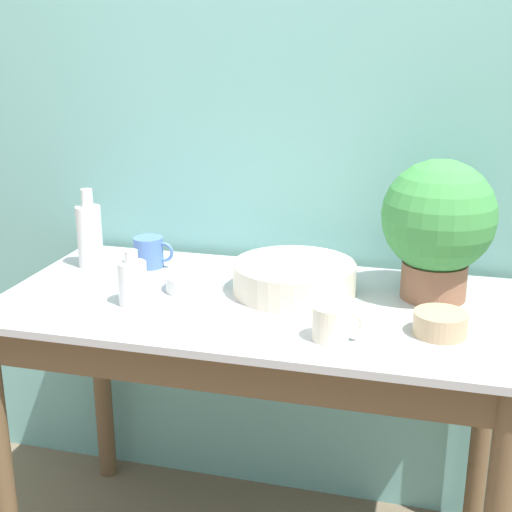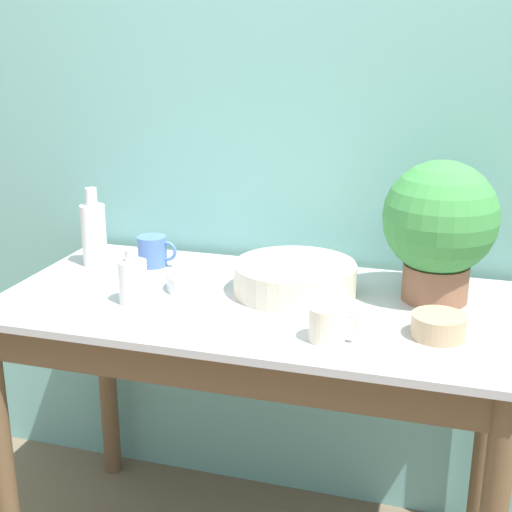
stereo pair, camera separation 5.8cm
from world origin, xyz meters
name	(u,v)px [view 2 (the right image)]	position (x,y,z in m)	size (l,w,h in m)	color
wall_back	(294,140)	(0.00, 0.74, 1.20)	(6.00, 0.05, 2.40)	#70ADA8
counter_table	(253,360)	(0.00, 0.32, 0.67)	(1.35, 0.69, 0.84)	brown
potted_plant	(440,224)	(0.45, 0.48, 1.04)	(0.29, 0.29, 0.37)	#8C5B42
bowl_wash_large	(295,278)	(0.09, 0.42, 0.88)	(0.33, 0.33, 0.08)	beige
bottle_tall	(94,233)	(-0.55, 0.48, 0.94)	(0.07, 0.07, 0.24)	white
bottle_short	(133,280)	(-0.30, 0.23, 0.90)	(0.07, 0.07, 0.15)	white
mug_blue	(153,251)	(-0.38, 0.52, 0.88)	(0.12, 0.09, 0.09)	#4C70B7
mug_cream	(328,324)	(0.23, 0.14, 0.88)	(0.12, 0.09, 0.08)	beige
bowl_small_tan	(438,326)	(0.47, 0.23, 0.87)	(0.13, 0.13, 0.06)	tan
bowl_small_enamel_white	(196,281)	(-0.18, 0.37, 0.86)	(0.16, 0.16, 0.04)	silver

